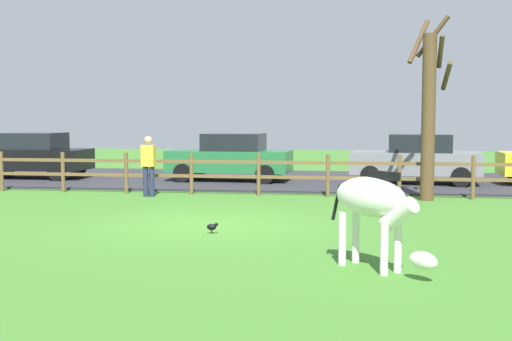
# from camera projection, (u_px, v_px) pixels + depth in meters

# --- Properties ---
(ground_plane) EXTENTS (60.00, 60.00, 0.00)m
(ground_plane) POSITION_uv_depth(u_px,v_px,m) (207.00, 225.00, 13.33)
(ground_plane) COLOR #3D7528
(parking_asphalt) EXTENTS (28.00, 7.40, 0.05)m
(parking_asphalt) POSITION_uv_depth(u_px,v_px,m) (268.00, 180.00, 22.49)
(parking_asphalt) COLOR #2D2D33
(parking_asphalt) RESTS_ON ground_plane
(paddock_fence) EXTENTS (20.86, 0.11, 1.15)m
(paddock_fence) POSITION_uv_depth(u_px,v_px,m) (225.00, 171.00, 18.30)
(paddock_fence) COLOR brown
(paddock_fence) RESTS_ON ground_plane
(bare_tree) EXTENTS (1.12, 1.03, 4.77)m
(bare_tree) POSITION_uv_depth(u_px,v_px,m) (429.00, 110.00, 17.02)
(bare_tree) COLOR #513A23
(bare_tree) RESTS_ON ground_plane
(zebra) EXTENTS (1.53, 1.48, 1.41)m
(zebra) POSITION_uv_depth(u_px,v_px,m) (374.00, 205.00, 9.34)
(zebra) COLOR white
(zebra) RESTS_ON ground_plane
(crow_on_grass) EXTENTS (0.21, 0.10, 0.20)m
(crow_on_grass) POSITION_uv_depth(u_px,v_px,m) (212.00, 227.00, 12.32)
(crow_on_grass) COLOR black
(crow_on_grass) RESTS_ON ground_plane
(parked_car_black) EXTENTS (4.02, 1.91, 1.56)m
(parked_car_black) POSITION_uv_depth(u_px,v_px,m) (31.00, 155.00, 22.85)
(parked_car_black) COLOR black
(parked_car_black) RESTS_ON parking_asphalt
(parked_car_grey) EXTENTS (4.13, 2.15, 1.56)m
(parked_car_grey) POSITION_uv_depth(u_px,v_px,m) (416.00, 158.00, 21.03)
(parked_car_grey) COLOR slate
(parked_car_grey) RESTS_ON parking_asphalt
(parked_car_green) EXTENTS (4.08, 2.04, 1.56)m
(parked_car_green) POSITION_uv_depth(u_px,v_px,m) (231.00, 157.00, 21.92)
(parked_car_green) COLOR #236B38
(parked_car_green) RESTS_ON parking_asphalt
(visitor_near_fence) EXTENTS (0.38, 0.25, 1.64)m
(visitor_near_fence) POSITION_uv_depth(u_px,v_px,m) (149.00, 163.00, 17.93)
(visitor_near_fence) COLOR #232847
(visitor_near_fence) RESTS_ON ground_plane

